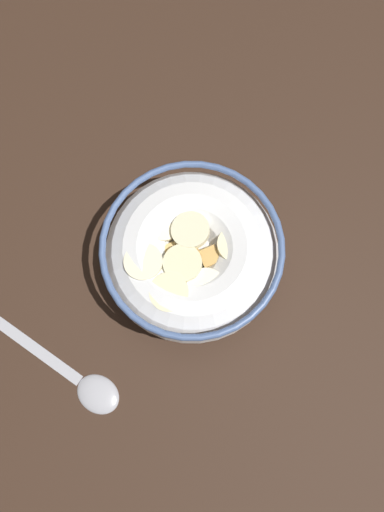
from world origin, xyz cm
name	(u,v)px	position (x,y,z in cm)	size (l,w,h in cm)	color
ground_plane	(192,266)	(0.00, 0.00, -1.00)	(134.46, 134.46, 2.00)	#332116
cereal_bowl	(192,255)	(-0.02, 0.02, 3.44)	(15.80, 15.80, 6.55)	white
spoon	(82,383)	(-10.16, 10.82, 0.35)	(10.35, 11.94, 0.80)	#A5A5AD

